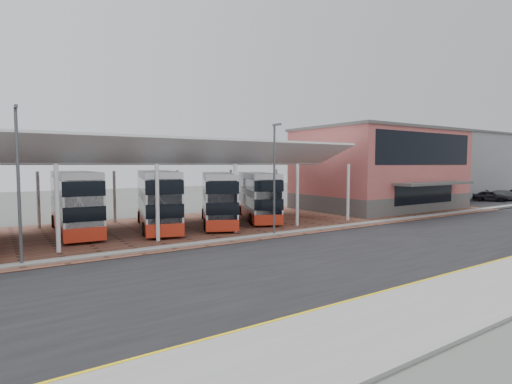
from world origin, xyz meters
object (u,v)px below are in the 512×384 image
Objects in this scene: terminal at (380,169)px; bus_4 at (218,199)px; carpark_car_a at (490,196)px; bus_5 at (258,196)px; carpark_car_b at (507,195)px; bus_2 at (75,202)px; bus_3 at (158,200)px.

bus_4 is (-21.96, -0.80, -2.43)m from terminal.
carpark_car_a is (18.93, -3.33, -3.86)m from terminal.
carpark_car_a is (40.89, -2.53, -1.42)m from bus_4.
bus_5 is (-17.46, -0.23, -2.46)m from terminal.
terminal is 3.59× the size of carpark_car_b.
carpark_car_b is at bearing 20.25° from bus_4.
carpark_car_b is at bearing -46.53° from carpark_car_a.
bus_4 is 43.89m from carpark_car_b.
carpark_car_a is at bearing -1.86° from bus_2.
bus_3 is (5.89, -1.43, -0.00)m from bus_2.
bus_5 is (9.62, -0.13, -0.13)m from bus_3.
bus_3 is at bearing -163.01° from bus_4.
bus_5 is 36.55m from carpark_car_a.
bus_5 is at bearing -179.24° from terminal.
terminal is 33.08m from bus_2.
carpark_car_b is (21.77, -4.25, -3.84)m from terminal.
bus_2 reaches higher than bus_4.
bus_5 is at bearing 146.62° from carpark_car_a.
carpark_car_b is at bearing -2.55° from bus_2.
terminal is 1.62× the size of bus_3.
carpark_car_b is at bearing 9.83° from bus_3.
bus_3 is at bearing 144.47° from carpark_car_b.
bus_2 is at bearing 143.51° from carpark_car_b.
terminal is at bearing 138.27° from carpark_car_b.
carpark_car_a is at bearing 131.31° from carpark_car_b.
carpark_car_b is (48.85, -4.15, -1.51)m from bus_3.
bus_3 is 1.07× the size of bus_4.
bus_3 is at bearing -10.36° from bus_2.
bus_3 is (-27.08, -0.10, -2.33)m from terminal.
bus_3 reaches higher than bus_5.
terminal is 1.64× the size of bus_2.
carpark_car_a is 2.98m from carpark_car_b.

